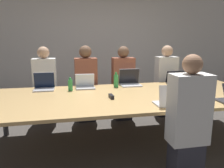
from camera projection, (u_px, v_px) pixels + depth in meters
ground_plane at (127, 142)px, 3.28m from camera, size 24.00×24.00×0.00m
curtain_wall at (101, 44)px, 5.37m from camera, size 12.00×0.06×2.80m
conference_table at (127, 98)px, 3.14m from camera, size 4.04×1.57×0.73m
laptop_far_center at (130, 81)px, 3.78m from camera, size 0.36×0.28×0.28m
person_far_center at (123, 85)px, 4.10m from camera, size 0.40×0.24×1.39m
bottle_far_center at (116, 81)px, 3.62m from camera, size 0.08×0.08×0.25m
laptop_far_midleft at (85, 84)px, 3.56m from camera, size 0.31×0.23×0.23m
person_far_midleft at (86, 85)px, 4.02m from camera, size 0.40×0.24×1.40m
bottle_far_midleft at (70, 85)px, 3.38m from camera, size 0.07×0.07×0.21m
laptop_far_right at (175, 80)px, 3.91m from camera, size 0.32×0.23×0.23m
person_far_right at (166, 82)px, 4.31m from camera, size 0.40×0.24×1.40m
bottle_far_right at (192, 79)px, 3.87m from camera, size 0.07×0.07×0.23m
laptop_near_midright at (170, 100)px, 2.62m from camera, size 0.33×0.26×0.27m
person_near_midright at (188, 123)px, 2.27m from camera, size 0.40×0.24×1.38m
cup_near_midright at (184, 99)px, 2.76m from camera, size 0.08×0.08×0.10m
laptop_far_left at (44, 85)px, 3.46m from camera, size 0.32×0.26×0.27m
person_far_left at (45, 86)px, 3.95m from camera, size 0.40×0.24×1.39m
stapler at (111, 96)px, 2.96m from camera, size 0.05×0.15×0.05m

